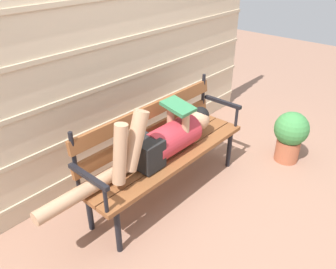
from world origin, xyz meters
name	(u,v)px	position (x,y,z in m)	size (l,w,h in m)	color
ground_plane	(177,198)	(0.00, 0.00, 0.00)	(12.00, 12.00, 0.00)	#936B56
house_siding	(109,63)	(0.00, 0.77, 1.05)	(4.03, 0.08, 2.10)	beige
park_bench	(162,145)	(0.00, 0.17, 0.47)	(1.62, 0.43, 0.86)	brown
reclining_person	(160,141)	(-0.09, 0.11, 0.58)	(1.67, 0.26, 0.55)	#B72D38
potted_plant	(290,134)	(1.20, -0.44, 0.30)	(0.33, 0.33, 0.53)	#AD5B3D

